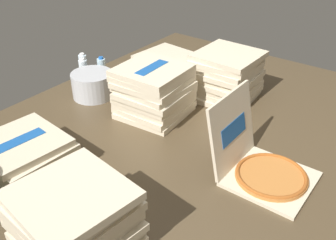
{
  "coord_description": "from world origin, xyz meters",
  "views": [
    {
      "loc": [
        -1.47,
        -1.01,
        1.28
      ],
      "look_at": [
        0.01,
        0.1,
        0.14
      ],
      "focal_mm": 40.94,
      "sensor_mm": 36.0,
      "label": 1
    }
  ],
  "objects_px": {
    "ice_bucket": "(93,85)",
    "water_bottle_0": "(84,67)",
    "pizza_stack_right_far": "(25,155)",
    "pizza_stack_right_mid": "(75,221)",
    "open_pizza_box": "(261,165)",
    "pizza_stack_left_mid": "(226,75)",
    "water_bottle_2": "(84,72)",
    "pizza_stack_right_near": "(167,63)",
    "water_bottle_1": "(102,71)",
    "pizza_stack_left_near": "(154,91)"
  },
  "relations": [
    {
      "from": "open_pizza_box",
      "to": "pizza_stack_left_mid",
      "type": "bearing_deg",
      "value": 41.73
    },
    {
      "from": "open_pizza_box",
      "to": "pizza_stack_right_near",
      "type": "bearing_deg",
      "value": 57.19
    },
    {
      "from": "ice_bucket",
      "to": "water_bottle_0",
      "type": "bearing_deg",
      "value": 59.33
    },
    {
      "from": "water_bottle_1",
      "to": "pizza_stack_left_near",
      "type": "bearing_deg",
      "value": -101.62
    },
    {
      "from": "pizza_stack_right_mid",
      "to": "pizza_stack_right_near",
      "type": "xyz_separation_m",
      "value": [
        1.62,
        0.77,
        -0.09
      ]
    },
    {
      "from": "pizza_stack_right_mid",
      "to": "water_bottle_1",
      "type": "bearing_deg",
      "value": 41.61
    },
    {
      "from": "pizza_stack_left_near",
      "to": "pizza_stack_right_near",
      "type": "relative_size",
      "value": 0.99
    },
    {
      "from": "open_pizza_box",
      "to": "ice_bucket",
      "type": "relative_size",
      "value": 1.68
    },
    {
      "from": "ice_bucket",
      "to": "water_bottle_0",
      "type": "distance_m",
      "value": 0.3
    },
    {
      "from": "pizza_stack_left_mid",
      "to": "water_bottle_1",
      "type": "height_order",
      "value": "pizza_stack_left_mid"
    },
    {
      "from": "ice_bucket",
      "to": "pizza_stack_left_near",
      "type": "bearing_deg",
      "value": -82.64
    },
    {
      "from": "pizza_stack_right_near",
      "to": "water_bottle_1",
      "type": "height_order",
      "value": "water_bottle_1"
    },
    {
      "from": "open_pizza_box",
      "to": "water_bottle_2",
      "type": "bearing_deg",
      "value": 82.7
    },
    {
      "from": "pizza_stack_right_far",
      "to": "open_pizza_box",
      "type": "bearing_deg",
      "value": -55.91
    },
    {
      "from": "pizza_stack_left_near",
      "to": "ice_bucket",
      "type": "distance_m",
      "value": 0.51
    },
    {
      "from": "pizza_stack_right_far",
      "to": "water_bottle_2",
      "type": "distance_m",
      "value": 1.01
    },
    {
      "from": "open_pizza_box",
      "to": "pizza_stack_right_far",
      "type": "bearing_deg",
      "value": 124.09
    },
    {
      "from": "pizza_stack_right_mid",
      "to": "water_bottle_2",
      "type": "height_order",
      "value": "pizza_stack_right_mid"
    },
    {
      "from": "open_pizza_box",
      "to": "pizza_stack_right_mid",
      "type": "distance_m",
      "value": 0.96
    },
    {
      "from": "pizza_stack_left_mid",
      "to": "ice_bucket",
      "type": "bearing_deg",
      "value": 126.65
    },
    {
      "from": "pizza_stack_left_mid",
      "to": "pizza_stack_right_near",
      "type": "bearing_deg",
      "value": 81.1
    },
    {
      "from": "pizza_stack_right_mid",
      "to": "ice_bucket",
      "type": "xyz_separation_m",
      "value": [
        0.98,
        0.94,
        -0.07
      ]
    },
    {
      "from": "pizza_stack_right_near",
      "to": "water_bottle_0",
      "type": "bearing_deg",
      "value": 138.79
    },
    {
      "from": "open_pizza_box",
      "to": "pizza_stack_right_near",
      "type": "xyz_separation_m",
      "value": [
        0.75,
        1.16,
        0.0
      ]
    },
    {
      "from": "water_bottle_0",
      "to": "pizza_stack_right_mid",
      "type": "bearing_deg",
      "value": -133.37
    },
    {
      "from": "pizza_stack_right_near",
      "to": "pizza_stack_right_mid",
      "type": "bearing_deg",
      "value": -154.58
    },
    {
      "from": "pizza_stack_right_far",
      "to": "pizza_stack_left_mid",
      "type": "bearing_deg",
      "value": -17.29
    },
    {
      "from": "water_bottle_0",
      "to": "ice_bucket",
      "type": "bearing_deg",
      "value": -120.67
    },
    {
      "from": "water_bottle_0",
      "to": "pizza_stack_left_mid",
      "type": "bearing_deg",
      "value": -68.25
    },
    {
      "from": "open_pizza_box",
      "to": "water_bottle_2",
      "type": "xyz_separation_m",
      "value": [
        0.19,
        1.52,
        0.03
      ]
    },
    {
      "from": "pizza_stack_left_near",
      "to": "water_bottle_0",
      "type": "distance_m",
      "value": 0.77
    },
    {
      "from": "water_bottle_1",
      "to": "ice_bucket",
      "type": "bearing_deg",
      "value": -153.09
    },
    {
      "from": "pizza_stack_left_near",
      "to": "pizza_stack_right_near",
      "type": "distance_m",
      "value": 0.67
    },
    {
      "from": "ice_bucket",
      "to": "water_bottle_1",
      "type": "distance_m",
      "value": 0.21
    },
    {
      "from": "pizza_stack_right_mid",
      "to": "water_bottle_1",
      "type": "distance_m",
      "value": 1.56
    },
    {
      "from": "open_pizza_box",
      "to": "pizza_stack_right_mid",
      "type": "bearing_deg",
      "value": 155.99
    },
    {
      "from": "pizza_stack_right_far",
      "to": "pizza_stack_right_near",
      "type": "xyz_separation_m",
      "value": [
        1.43,
        0.16,
        -0.02
      ]
    },
    {
      "from": "pizza_stack_right_mid",
      "to": "pizza_stack_right_near",
      "type": "distance_m",
      "value": 1.8
    },
    {
      "from": "pizza_stack_right_far",
      "to": "pizza_stack_right_mid",
      "type": "bearing_deg",
      "value": -107.59
    },
    {
      "from": "pizza_stack_right_far",
      "to": "pizza_stack_left_near",
      "type": "bearing_deg",
      "value": -11.44
    },
    {
      "from": "open_pizza_box",
      "to": "pizza_stack_left_near",
      "type": "xyz_separation_m",
      "value": [
        0.17,
        0.83,
        0.09
      ]
    },
    {
      "from": "water_bottle_0",
      "to": "water_bottle_1",
      "type": "bearing_deg",
      "value": -78.57
    },
    {
      "from": "pizza_stack_left_near",
      "to": "water_bottle_2",
      "type": "bearing_deg",
      "value": 87.98
    },
    {
      "from": "pizza_stack_right_mid",
      "to": "pizza_stack_right_far",
      "type": "bearing_deg",
      "value": 72.41
    },
    {
      "from": "pizza_stack_right_mid",
      "to": "pizza_stack_right_near",
      "type": "relative_size",
      "value": 1.05
    },
    {
      "from": "water_bottle_2",
      "to": "pizza_stack_left_near",
      "type": "bearing_deg",
      "value": -92.02
    },
    {
      "from": "ice_bucket",
      "to": "water_bottle_1",
      "type": "relative_size",
      "value": 1.37
    },
    {
      "from": "pizza_stack_right_far",
      "to": "ice_bucket",
      "type": "distance_m",
      "value": 0.85
    },
    {
      "from": "ice_bucket",
      "to": "water_bottle_2",
      "type": "height_order",
      "value": "water_bottle_2"
    },
    {
      "from": "pizza_stack_right_far",
      "to": "pizza_stack_left_mid",
      "type": "xyz_separation_m",
      "value": [
        1.34,
        -0.42,
        0.07
      ]
    }
  ]
}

